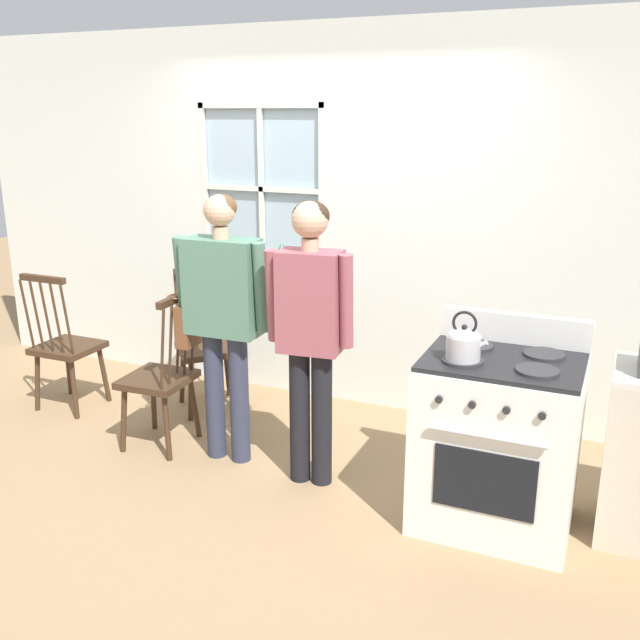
{
  "coord_description": "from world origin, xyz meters",
  "views": [
    {
      "loc": [
        1.92,
        -3.32,
        2.12
      ],
      "look_at": [
        0.4,
        0.15,
        1.0
      ],
      "focal_mm": 40.0,
      "sensor_mm": 36.0,
      "label": 1
    }
  ],
  "objects": [
    {
      "name": "person_teen_center",
      "position": [
        0.34,
        0.14,
        1.0
      ],
      "size": [
        0.51,
        0.25,
        1.66
      ],
      "rotation": [
        0.0,
        0.0,
        0.11
      ],
      "color": "black",
      "rests_on": "ground_plane"
    },
    {
      "name": "chair_near_wall",
      "position": [
        -1.74,
        0.43,
        0.46
      ],
      "size": [
        0.42,
        0.41,
        1.03
      ],
      "rotation": [
        0.0,
        0.0,
        -3.14
      ],
      "color": "#3D2819",
      "rests_on": "ground_plane"
    },
    {
      "name": "potted_plant",
      "position": [
        -0.42,
        1.31,
        1.01
      ],
      "size": [
        0.16,
        0.16,
        0.25
      ],
      "color": "beige",
      "rests_on": "wall_back"
    },
    {
      "name": "wall_back",
      "position": [
        0.03,
        1.4,
        1.34
      ],
      "size": [
        6.4,
        0.16,
        2.7
      ],
      "color": "silver",
      "rests_on": "ground_plane"
    },
    {
      "name": "chair_center_cluster",
      "position": [
        -0.8,
        0.85,
        0.46
      ],
      "size": [
        0.58,
        0.58,
        1.03
      ],
      "rotation": [
        0.0,
        0.0,
        0.78
      ],
      "color": "#3D2819",
      "rests_on": "ground_plane"
    },
    {
      "name": "handbag",
      "position": [
        -0.5,
        0.2,
        0.86
      ],
      "size": [
        0.2,
        0.22,
        0.31
      ],
      "color": "brown",
      "rests_on": "chair_by_window"
    },
    {
      "name": "stove",
      "position": [
        1.41,
        0.13,
        0.47
      ],
      "size": [
        0.79,
        0.68,
        1.08
      ],
      "color": "white",
      "rests_on": "ground_plane"
    },
    {
      "name": "kettle",
      "position": [
        1.24,
        0.0,
        1.02
      ],
      "size": [
        0.21,
        0.17,
        0.25
      ],
      "color": "#B7B7BC",
      "rests_on": "stove"
    },
    {
      "name": "ground_plane",
      "position": [
        0.0,
        0.0,
        0.0
      ],
      "size": [
        16.0,
        16.0,
        0.0
      ],
      "primitive_type": "plane",
      "color": "#937551"
    },
    {
      "name": "person_elderly_left",
      "position": [
        -0.25,
        0.2,
        1.0
      ],
      "size": [
        0.6,
        0.22,
        1.66
      ],
      "rotation": [
        0.0,
        0.0,
        0.03
      ],
      "color": "#2D3347",
      "rests_on": "ground_plane"
    },
    {
      "name": "chair_by_window",
      "position": [
        -0.74,
        0.19,
        0.46
      ],
      "size": [
        0.43,
        0.44,
        1.03
      ],
      "rotation": [
        0.0,
        0.0,
        -1.52
      ],
      "color": "#3D2819",
      "rests_on": "ground_plane"
    }
  ]
}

